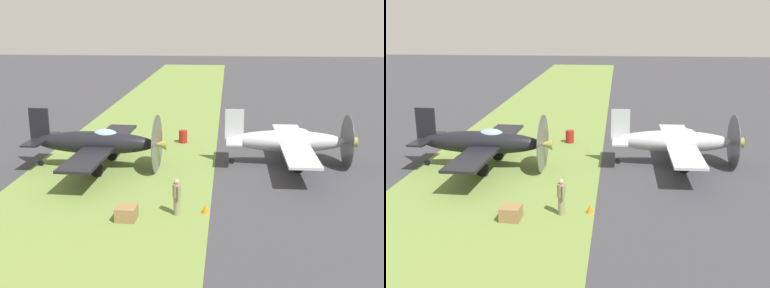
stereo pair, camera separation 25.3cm
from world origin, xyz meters
The scene contains 8 objects.
ground_plane centered at (0.00, 0.00, 0.00)m, with size 160.00×160.00×0.00m, color #38383D.
grass_verge centered at (0.00, -9.93, 0.00)m, with size 120.00×11.00×0.01m, color olive.
airplane_lead centered at (0.07, 0.09, 1.49)m, with size 9.94×7.92×3.57m.
airplane_wingman centered at (1.55, -11.37, 1.57)m, with size 10.47×8.31×3.74m.
ground_crew_chief centered at (8.14, -5.94, 0.91)m, with size 0.58×0.38×1.73m.
fuel_drum centered at (-4.63, -6.86, 0.45)m, with size 0.60×0.60×0.90m, color maroon.
supply_crate centered at (8.87, -8.13, 0.32)m, with size 0.90×0.90×0.64m, color olive.
runway_marker_cone centered at (7.85, -4.64, 0.22)m, with size 0.36×0.36×0.44m, color orange.
Camera 1 is at (28.32, -3.69, 8.89)m, focal length 44.53 mm.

